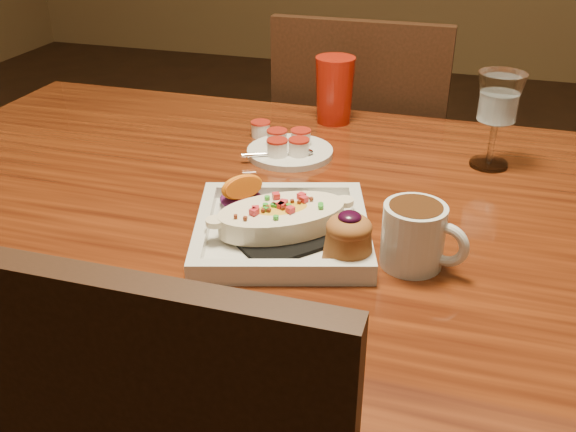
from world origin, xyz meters
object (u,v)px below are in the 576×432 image
(table, at_px, (294,251))
(goblet, at_px, (499,103))
(coffee_mug, at_px, (416,234))
(saucer, at_px, (289,149))
(plate, at_px, (290,225))
(red_tumbler, at_px, (334,90))
(chair_far, at_px, (361,177))

(table, relative_size, goblet, 8.92)
(coffee_mug, xyz_separation_m, saucer, (-0.26, 0.31, -0.03))
(table, distance_m, goblet, 0.43)
(coffee_mug, bearing_deg, goblet, 90.39)
(coffee_mug, height_order, saucer, coffee_mug)
(plate, bearing_deg, coffee_mug, -20.23)
(table, xyz_separation_m, goblet, (0.29, 0.23, 0.21))
(table, xyz_separation_m, saucer, (-0.06, 0.17, 0.11))
(table, relative_size, red_tumbler, 11.11)
(table, distance_m, red_tumbler, 0.40)
(goblet, bearing_deg, table, -142.35)
(chair_far, bearing_deg, coffee_mug, 104.90)
(saucer, relative_size, red_tumbler, 1.18)
(chair_far, distance_m, saucer, 0.53)
(table, height_order, coffee_mug, coffee_mug)
(chair_far, bearing_deg, goblet, 126.12)
(chair_far, height_order, saucer, chair_far)
(table, relative_size, coffee_mug, 12.93)
(saucer, xyz_separation_m, red_tumbler, (0.04, 0.20, 0.05))
(table, xyz_separation_m, red_tumbler, (-0.02, 0.37, 0.16))
(coffee_mug, distance_m, red_tumbler, 0.55)
(chair_far, distance_m, coffee_mug, 0.84)
(table, distance_m, saucer, 0.21)
(goblet, relative_size, red_tumbler, 1.25)
(plate, bearing_deg, saucer, 90.33)
(red_tumbler, bearing_deg, goblet, -23.99)
(goblet, distance_m, red_tumbler, 0.35)
(chair_far, xyz_separation_m, goblet, (0.29, -0.40, 0.36))
(coffee_mug, height_order, red_tumbler, red_tumbler)
(chair_far, distance_m, red_tumbler, 0.41)
(chair_far, bearing_deg, red_tumbler, 85.21)
(coffee_mug, relative_size, red_tumbler, 0.86)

